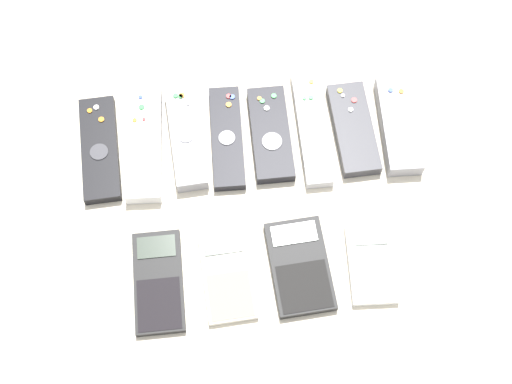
{
  "coord_description": "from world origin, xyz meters",
  "views": [
    {
      "loc": [
        -0.04,
        -0.41,
        0.99
      ],
      "look_at": [
        0.0,
        0.03,
        0.01
      ],
      "focal_mm": 50.0,
      "sensor_mm": 36.0,
      "label": 1
    }
  ],
  "objects_px": {
    "remote_5": "(311,127)",
    "calculator_0": "(158,282)",
    "remote_1": "(144,144)",
    "remote_4": "(271,134)",
    "calculator_2": "(300,266)",
    "calculator_3": "(371,264)",
    "calculator_1": "(227,275)",
    "remote_6": "(353,129)",
    "remote_7": "(398,125)",
    "remote_2": "(186,138)",
    "remote_3": "(227,138)",
    "remote_0": "(100,149)"
  },
  "relations": [
    {
      "from": "remote_3",
      "to": "remote_7",
      "type": "relative_size",
      "value": 1.05
    },
    {
      "from": "remote_6",
      "to": "calculator_0",
      "type": "distance_m",
      "value": 0.38
    },
    {
      "from": "remote_1",
      "to": "calculator_0",
      "type": "distance_m",
      "value": 0.22
    },
    {
      "from": "remote_1",
      "to": "remote_2",
      "type": "distance_m",
      "value": 0.07
    },
    {
      "from": "calculator_0",
      "to": "remote_3",
      "type": "bearing_deg",
      "value": 62.15
    },
    {
      "from": "remote_4",
      "to": "remote_6",
      "type": "xyz_separation_m",
      "value": [
        0.13,
        -0.0,
        0.0
      ]
    },
    {
      "from": "remote_4",
      "to": "calculator_3",
      "type": "distance_m",
      "value": 0.26
    },
    {
      "from": "remote_7",
      "to": "calculator_3",
      "type": "xyz_separation_m",
      "value": [
        -0.08,
        -0.22,
        -0.01
      ]
    },
    {
      "from": "remote_2",
      "to": "remote_6",
      "type": "xyz_separation_m",
      "value": [
        0.26,
        -0.01,
        -0.0
      ]
    },
    {
      "from": "calculator_1",
      "to": "calculator_3",
      "type": "height_order",
      "value": "calculator_3"
    },
    {
      "from": "remote_6",
      "to": "remote_5",
      "type": "bearing_deg",
      "value": 169.8
    },
    {
      "from": "calculator_1",
      "to": "calculator_0",
      "type": "bearing_deg",
      "value": 176.78
    },
    {
      "from": "remote_5",
      "to": "calculator_2",
      "type": "xyz_separation_m",
      "value": [
        -0.05,
        -0.22,
        -0.0
      ]
    },
    {
      "from": "calculator_2",
      "to": "calculator_3",
      "type": "distance_m",
      "value": 0.1
    },
    {
      "from": "remote_3",
      "to": "remote_7",
      "type": "distance_m",
      "value": 0.27
    },
    {
      "from": "remote_1",
      "to": "remote_4",
      "type": "bearing_deg",
      "value": 2.8
    },
    {
      "from": "remote_6",
      "to": "remote_7",
      "type": "bearing_deg",
      "value": -3.56
    },
    {
      "from": "remote_5",
      "to": "remote_4",
      "type": "bearing_deg",
      "value": -175.35
    },
    {
      "from": "remote_6",
      "to": "calculator_2",
      "type": "distance_m",
      "value": 0.24
    },
    {
      "from": "calculator_0",
      "to": "remote_7",
      "type": "bearing_deg",
      "value": 29.04
    },
    {
      "from": "remote_5",
      "to": "remote_6",
      "type": "distance_m",
      "value": 0.07
    },
    {
      "from": "calculator_2",
      "to": "remote_1",
      "type": "bearing_deg",
      "value": 131.1
    },
    {
      "from": "remote_5",
      "to": "remote_7",
      "type": "distance_m",
      "value": 0.14
    },
    {
      "from": "remote_1",
      "to": "calculator_0",
      "type": "xyz_separation_m",
      "value": [
        0.01,
        -0.22,
        -0.01
      ]
    },
    {
      "from": "remote_2",
      "to": "calculator_2",
      "type": "relative_size",
      "value": 1.19
    },
    {
      "from": "remote_2",
      "to": "remote_4",
      "type": "bearing_deg",
      "value": -5.45
    },
    {
      "from": "remote_7",
      "to": "calculator_1",
      "type": "relative_size",
      "value": 1.2
    },
    {
      "from": "remote_4",
      "to": "calculator_1",
      "type": "bearing_deg",
      "value": -111.27
    },
    {
      "from": "remote_7",
      "to": "calculator_2",
      "type": "bearing_deg",
      "value": -128.53
    },
    {
      "from": "remote_1",
      "to": "remote_2",
      "type": "bearing_deg",
      "value": 6.66
    },
    {
      "from": "remote_2",
      "to": "calculator_3",
      "type": "xyz_separation_m",
      "value": [
        0.25,
        -0.23,
        -0.01
      ]
    },
    {
      "from": "remote_5",
      "to": "calculator_1",
      "type": "bearing_deg",
      "value": -123.99
    },
    {
      "from": "remote_1",
      "to": "calculator_1",
      "type": "relative_size",
      "value": 1.38
    },
    {
      "from": "calculator_1",
      "to": "remote_7",
      "type": "bearing_deg",
      "value": 33.8
    },
    {
      "from": "remote_2",
      "to": "remote_3",
      "type": "height_order",
      "value": "remote_2"
    },
    {
      "from": "remote_5",
      "to": "calculator_0",
      "type": "distance_m",
      "value": 0.34
    },
    {
      "from": "remote_3",
      "to": "calculator_0",
      "type": "bearing_deg",
      "value": -116.32
    },
    {
      "from": "remote_3",
      "to": "remote_4",
      "type": "distance_m",
      "value": 0.07
    },
    {
      "from": "remote_2",
      "to": "calculator_0",
      "type": "relative_size",
      "value": 1.16
    },
    {
      "from": "remote_1",
      "to": "remote_4",
      "type": "distance_m",
      "value": 0.2
    },
    {
      "from": "remote_1",
      "to": "calculator_0",
      "type": "bearing_deg",
      "value": -84.15
    },
    {
      "from": "remote_0",
      "to": "calculator_2",
      "type": "relative_size",
      "value": 1.22
    },
    {
      "from": "remote_2",
      "to": "calculator_1",
      "type": "height_order",
      "value": "remote_2"
    },
    {
      "from": "calculator_3",
      "to": "remote_4",
      "type": "bearing_deg",
      "value": 121.35
    },
    {
      "from": "remote_0",
      "to": "remote_4",
      "type": "relative_size",
      "value": 1.11
    },
    {
      "from": "remote_5",
      "to": "calculator_1",
      "type": "distance_m",
      "value": 0.27
    },
    {
      "from": "calculator_3",
      "to": "remote_5",
      "type": "bearing_deg",
      "value": 106.78
    },
    {
      "from": "remote_7",
      "to": "remote_1",
      "type": "bearing_deg",
      "value": -178.82
    },
    {
      "from": "remote_1",
      "to": "remote_7",
      "type": "bearing_deg",
      "value": 2.02
    },
    {
      "from": "remote_6",
      "to": "remote_4",
      "type": "bearing_deg",
      "value": 176.34
    }
  ]
}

